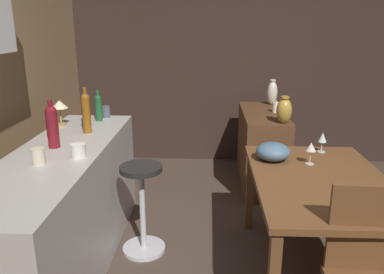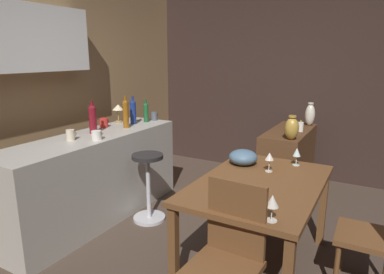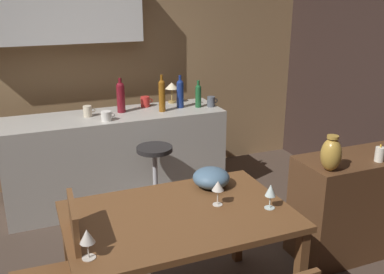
{
  "view_description": "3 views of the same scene",
  "coord_description": "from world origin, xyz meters",
  "px_view_note": "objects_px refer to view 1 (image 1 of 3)",
  "views": [
    {
      "loc": [
        -2.3,
        0.4,
        1.74
      ],
      "look_at": [
        0.41,
        0.52,
        0.93
      ],
      "focal_mm": 35.98,
      "sensor_mm": 36.0,
      "label": 1
    },
    {
      "loc": [
        -2.3,
        -1.12,
        1.69
      ],
      "look_at": [
        0.42,
        0.42,
        0.94
      ],
      "focal_mm": 31.88,
      "sensor_mm": 36.0,
      "label": 2
    },
    {
      "loc": [
        -0.69,
        -2.56,
        2.02
      ],
      "look_at": [
        0.51,
        0.4,
        0.94
      ],
      "focal_mm": 40.56,
      "sensor_mm": 36.0,
      "label": 3
    }
  ],
  "objects_px": {
    "wine_glass_center": "(311,148)",
    "bar_stool": "(142,207)",
    "vase_brass": "(284,110)",
    "cup_white": "(79,151)",
    "pillar_candle_tall": "(276,107)",
    "cup_cream": "(38,156)",
    "cup_red": "(53,129)",
    "wine_bottle_amber": "(86,112)",
    "dining_table": "(320,189)",
    "fruit_bowl": "(273,152)",
    "counter_lamp": "(60,106)",
    "sideboard_cabinet": "(262,149)",
    "vase_ceramic_ivory": "(272,93)",
    "wine_bottle_cobalt": "(86,108)",
    "cup_slate": "(106,112)",
    "wine_glass_right": "(322,138)",
    "wine_bottle_green": "(98,106)",
    "wine_bottle_ruby": "(52,125)"
  },
  "relations": [
    {
      "from": "cup_white",
      "to": "pillar_candle_tall",
      "type": "relative_size",
      "value": 0.96
    },
    {
      "from": "bar_stool",
      "to": "cup_cream",
      "type": "relative_size",
      "value": 6.23
    },
    {
      "from": "cup_red",
      "to": "wine_glass_right",
      "type": "bearing_deg",
      "value": -85.07
    },
    {
      "from": "sideboard_cabinet",
      "to": "wine_bottle_amber",
      "type": "xyz_separation_m",
      "value": [
        -1.14,
        1.54,
        0.66
      ]
    },
    {
      "from": "cup_white",
      "to": "cup_cream",
      "type": "bearing_deg",
      "value": 123.26
    },
    {
      "from": "cup_cream",
      "to": "vase_brass",
      "type": "relative_size",
      "value": 0.44
    },
    {
      "from": "cup_red",
      "to": "cup_slate",
      "type": "bearing_deg",
      "value": -21.85
    },
    {
      "from": "counter_lamp",
      "to": "cup_cream",
      "type": "bearing_deg",
      "value": -167.49
    },
    {
      "from": "bar_stool",
      "to": "wine_bottle_amber",
      "type": "bearing_deg",
      "value": 63.24
    },
    {
      "from": "cup_cream",
      "to": "vase_brass",
      "type": "distance_m",
      "value": 2.23
    },
    {
      "from": "vase_brass",
      "to": "cup_white",
      "type": "bearing_deg",
      "value": 129.09
    },
    {
      "from": "cup_red",
      "to": "cup_white",
      "type": "height_order",
      "value": "cup_red"
    },
    {
      "from": "cup_white",
      "to": "vase_brass",
      "type": "height_order",
      "value": "vase_brass"
    },
    {
      "from": "wine_glass_center",
      "to": "wine_bottle_amber",
      "type": "distance_m",
      "value": 1.72
    },
    {
      "from": "wine_bottle_ruby",
      "to": "cup_cream",
      "type": "relative_size",
      "value": 2.92
    },
    {
      "from": "bar_stool",
      "to": "wine_bottle_amber",
      "type": "xyz_separation_m",
      "value": [
        0.23,
        0.45,
        0.69
      ]
    },
    {
      "from": "bar_stool",
      "to": "cup_cream",
      "type": "height_order",
      "value": "cup_cream"
    },
    {
      "from": "wine_glass_center",
      "to": "pillar_candle_tall",
      "type": "height_order",
      "value": "pillar_candle_tall"
    },
    {
      "from": "wine_bottle_ruby",
      "to": "cup_cream",
      "type": "bearing_deg",
      "value": -174.37
    },
    {
      "from": "wine_bottle_cobalt",
      "to": "cup_slate",
      "type": "relative_size",
      "value": 2.88
    },
    {
      "from": "cup_red",
      "to": "cup_white",
      "type": "distance_m",
      "value": 0.59
    },
    {
      "from": "wine_glass_center",
      "to": "vase_brass",
      "type": "relative_size",
      "value": 0.64
    },
    {
      "from": "wine_bottle_amber",
      "to": "cup_cream",
      "type": "relative_size",
      "value": 3.15
    },
    {
      "from": "sideboard_cabinet",
      "to": "cup_slate",
      "type": "relative_size",
      "value": 9.64
    },
    {
      "from": "sideboard_cabinet",
      "to": "pillar_candle_tall",
      "type": "relative_size",
      "value": 8.11
    },
    {
      "from": "wine_glass_center",
      "to": "bar_stool",
      "type": "bearing_deg",
      "value": 91.21
    },
    {
      "from": "sideboard_cabinet",
      "to": "cup_cream",
      "type": "bearing_deg",
      "value": 138.61
    },
    {
      "from": "wine_glass_right",
      "to": "counter_lamp",
      "type": "relative_size",
      "value": 0.74
    },
    {
      "from": "wine_bottle_amber",
      "to": "cup_red",
      "type": "height_order",
      "value": "wine_bottle_amber"
    },
    {
      "from": "pillar_candle_tall",
      "to": "vase_ceramic_ivory",
      "type": "relative_size",
      "value": 0.46
    },
    {
      "from": "wine_glass_center",
      "to": "fruit_bowl",
      "type": "distance_m",
      "value": 0.28
    },
    {
      "from": "fruit_bowl",
      "to": "counter_lamp",
      "type": "relative_size",
      "value": 1.17
    },
    {
      "from": "cup_cream",
      "to": "dining_table",
      "type": "bearing_deg",
      "value": -82.45
    },
    {
      "from": "sideboard_cabinet",
      "to": "pillar_candle_tall",
      "type": "height_order",
      "value": "pillar_candle_tall"
    },
    {
      "from": "dining_table",
      "to": "cup_cream",
      "type": "distance_m",
      "value": 1.84
    },
    {
      "from": "bar_stool",
      "to": "wine_bottle_green",
      "type": "height_order",
      "value": "wine_bottle_green"
    },
    {
      "from": "dining_table",
      "to": "sideboard_cabinet",
      "type": "distance_m",
      "value": 1.63
    },
    {
      "from": "sideboard_cabinet",
      "to": "vase_ceramic_ivory",
      "type": "xyz_separation_m",
      "value": [
        0.4,
        -0.15,
        0.55
      ]
    },
    {
      "from": "wine_bottle_green",
      "to": "cup_slate",
      "type": "relative_size",
      "value": 2.4
    },
    {
      "from": "wine_glass_center",
      "to": "cup_cream",
      "type": "bearing_deg",
      "value": 105.73
    },
    {
      "from": "wine_glass_center",
      "to": "cup_red",
      "type": "height_order",
      "value": "cup_red"
    },
    {
      "from": "sideboard_cabinet",
      "to": "cup_red",
      "type": "xyz_separation_m",
      "value": [
        -1.24,
        1.78,
        0.54
      ]
    },
    {
      "from": "wine_bottle_amber",
      "to": "cup_white",
      "type": "distance_m",
      "value": 0.6
    },
    {
      "from": "wine_glass_right",
      "to": "cup_red",
      "type": "xyz_separation_m",
      "value": [
        -0.18,
        2.1,
        0.1
      ]
    },
    {
      "from": "dining_table",
      "to": "counter_lamp",
      "type": "relative_size",
      "value": 6.28
    },
    {
      "from": "sideboard_cabinet",
      "to": "wine_bottle_ruby",
      "type": "distance_m",
      "value": 2.34
    },
    {
      "from": "cup_red",
      "to": "vase_brass",
      "type": "height_order",
      "value": "vase_brass"
    },
    {
      "from": "cup_red",
      "to": "vase_brass",
      "type": "distance_m",
      "value": 2.06
    },
    {
      "from": "wine_bottle_ruby",
      "to": "vase_brass",
      "type": "xyz_separation_m",
      "value": [
        1.06,
        -1.78,
        -0.12
      ]
    },
    {
      "from": "sideboard_cabinet",
      "to": "wine_glass_right",
      "type": "xyz_separation_m",
      "value": [
        -1.06,
        -0.32,
        0.45
      ]
    }
  ]
}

